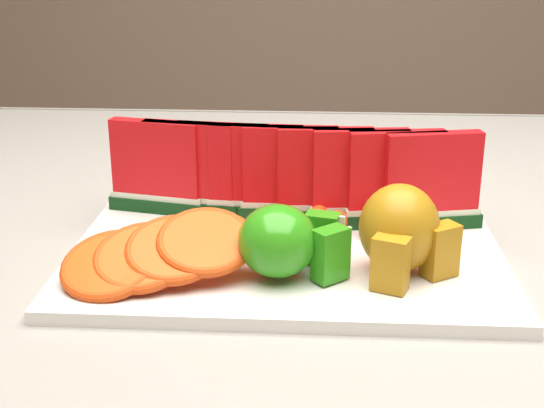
{
  "coord_description": "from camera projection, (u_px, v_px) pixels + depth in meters",
  "views": [
    {
      "loc": [
        -0.01,
        -0.74,
        1.05
      ],
      "look_at": [
        -0.05,
        -0.08,
        0.81
      ],
      "focal_mm": 50.0,
      "sensor_mm": 36.0,
      "label": 1
    }
  ],
  "objects": [
    {
      "name": "table",
      "position": [
        318.0,
        312.0,
        0.83
      ],
      "size": [
        1.4,
        0.9,
        0.75
      ],
      "color": "#4A371E",
      "rests_on": "ground"
    },
    {
      "name": "tablecloth",
      "position": [
        319.0,
        260.0,
        0.81
      ],
      "size": [
        1.53,
        1.03,
        0.2
      ],
      "color": "gray",
      "rests_on": "table"
    },
    {
      "name": "platter",
      "position": [
        287.0,
        249.0,
        0.72
      ],
      "size": [
        0.4,
        0.3,
        0.01
      ],
      "color": "silver",
      "rests_on": "tablecloth"
    },
    {
      "name": "apple_cluster",
      "position": [
        286.0,
        242.0,
        0.64
      ],
      "size": [
        0.1,
        0.08,
        0.06
      ],
      "color": "#2D7F0D",
      "rests_on": "platter"
    },
    {
      "name": "pear_cluster",
      "position": [
        401.0,
        231.0,
        0.65
      ],
      "size": [
        0.09,
        0.09,
        0.08
      ],
      "color": "#937706",
      "rests_on": "platter"
    },
    {
      "name": "side_plate",
      "position": [
        403.0,
        160.0,
        1.0
      ],
      "size": [
        0.22,
        0.22,
        0.01
      ],
      "color": "silver",
      "rests_on": "tablecloth"
    },
    {
      "name": "fork",
      "position": [
        233.0,
        158.0,
        1.02
      ],
      "size": [
        0.06,
        0.19,
        0.0
      ],
      "color": "silver",
      "rests_on": "tablecloth"
    },
    {
      "name": "watermelon_row",
      "position": [
        290.0,
        176.0,
        0.77
      ],
      "size": [
        0.39,
        0.07,
        0.1
      ],
      "color": "#113C16",
      "rests_on": "platter"
    },
    {
      "name": "orange_fan_front",
      "position": [
        158.0,
        253.0,
        0.64
      ],
      "size": [
        0.18,
        0.12,
        0.05
      ],
      "color": "#EA511A",
      "rests_on": "platter"
    },
    {
      "name": "orange_fan_back",
      "position": [
        261.0,
        184.0,
        0.83
      ],
      "size": [
        0.23,
        0.09,
        0.04
      ],
      "color": "#EA511A",
      "rests_on": "platter"
    },
    {
      "name": "tangerine_segments",
      "position": [
        300.0,
        223.0,
        0.74
      ],
      "size": [
        0.21,
        0.08,
        0.02
      ],
      "color": "#D55225",
      "rests_on": "platter"
    }
  ]
}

